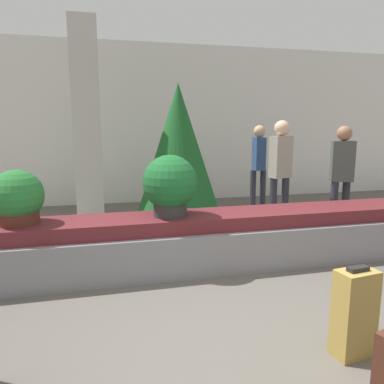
{
  "coord_description": "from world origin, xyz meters",
  "views": [
    {
      "loc": [
        -0.97,
        -2.21,
        1.58
      ],
      "look_at": [
        0.0,
        1.71,
        0.86
      ],
      "focal_mm": 35.0,
      "sensor_mm": 36.0,
      "label": 1
    }
  ],
  "objects_px": {
    "suitcase_4": "(354,313)",
    "potted_plant_1": "(17,199)",
    "pillar": "(87,124)",
    "traveler_0": "(280,165)",
    "potted_plant_0": "(170,185)",
    "traveler_2": "(259,161)",
    "traveler_1": "(342,170)",
    "decorated_tree": "(178,151)"
  },
  "relations": [
    {
      "from": "pillar",
      "to": "suitcase_4",
      "type": "bearing_deg",
      "value": -66.36
    },
    {
      "from": "potted_plant_1",
      "to": "decorated_tree",
      "type": "relative_size",
      "value": 0.25
    },
    {
      "from": "traveler_0",
      "to": "decorated_tree",
      "type": "height_order",
      "value": "decorated_tree"
    },
    {
      "from": "potted_plant_0",
      "to": "decorated_tree",
      "type": "distance_m",
      "value": 1.83
    },
    {
      "from": "pillar",
      "to": "traveler_0",
      "type": "height_order",
      "value": "pillar"
    },
    {
      "from": "potted_plant_0",
      "to": "traveler_0",
      "type": "height_order",
      "value": "traveler_0"
    },
    {
      "from": "traveler_0",
      "to": "traveler_2",
      "type": "bearing_deg",
      "value": -116.04
    },
    {
      "from": "traveler_0",
      "to": "traveler_1",
      "type": "height_order",
      "value": "traveler_0"
    },
    {
      "from": "traveler_2",
      "to": "traveler_0",
      "type": "bearing_deg",
      "value": 178.66
    },
    {
      "from": "traveler_2",
      "to": "decorated_tree",
      "type": "height_order",
      "value": "decorated_tree"
    },
    {
      "from": "traveler_1",
      "to": "decorated_tree",
      "type": "height_order",
      "value": "decorated_tree"
    },
    {
      "from": "potted_plant_0",
      "to": "potted_plant_1",
      "type": "distance_m",
      "value": 1.53
    },
    {
      "from": "traveler_1",
      "to": "traveler_2",
      "type": "bearing_deg",
      "value": -46.92
    },
    {
      "from": "suitcase_4",
      "to": "traveler_0",
      "type": "distance_m",
      "value": 3.36
    },
    {
      "from": "potted_plant_0",
      "to": "decorated_tree",
      "type": "bearing_deg",
      "value": 75.28
    },
    {
      "from": "suitcase_4",
      "to": "traveler_2",
      "type": "distance_m",
      "value": 4.62
    },
    {
      "from": "pillar",
      "to": "potted_plant_1",
      "type": "distance_m",
      "value": 2.47
    },
    {
      "from": "potted_plant_0",
      "to": "traveler_2",
      "type": "distance_m",
      "value": 3.33
    },
    {
      "from": "traveler_2",
      "to": "potted_plant_0",
      "type": "bearing_deg",
      "value": 147.72
    },
    {
      "from": "traveler_1",
      "to": "decorated_tree",
      "type": "xyz_separation_m",
      "value": [
        -2.31,
        0.82,
        0.27
      ]
    },
    {
      "from": "traveler_0",
      "to": "traveler_2",
      "type": "xyz_separation_m",
      "value": [
        0.21,
        1.27,
        -0.05
      ]
    },
    {
      "from": "suitcase_4",
      "to": "potted_plant_1",
      "type": "relative_size",
      "value": 1.19
    },
    {
      "from": "suitcase_4",
      "to": "potted_plant_1",
      "type": "distance_m",
      "value": 3.16
    },
    {
      "from": "traveler_2",
      "to": "pillar",
      "type": "bearing_deg",
      "value": 102.4
    },
    {
      "from": "pillar",
      "to": "traveler_0",
      "type": "distance_m",
      "value": 3.08
    },
    {
      "from": "suitcase_4",
      "to": "potted_plant_0",
      "type": "bearing_deg",
      "value": 108.91
    },
    {
      "from": "pillar",
      "to": "traveler_1",
      "type": "xyz_separation_m",
      "value": [
        3.67,
        -1.37,
        -0.67
      ]
    },
    {
      "from": "traveler_0",
      "to": "suitcase_4",
      "type": "bearing_deg",
      "value": 55.36
    },
    {
      "from": "potted_plant_1",
      "to": "traveler_1",
      "type": "height_order",
      "value": "traveler_1"
    },
    {
      "from": "pillar",
      "to": "potted_plant_0",
      "type": "relative_size",
      "value": 4.82
    },
    {
      "from": "pillar",
      "to": "potted_plant_0",
      "type": "height_order",
      "value": "pillar"
    },
    {
      "from": "traveler_1",
      "to": "traveler_0",
      "type": "bearing_deg",
      "value": -0.12
    },
    {
      "from": "traveler_1",
      "to": "traveler_2",
      "type": "relative_size",
      "value": 1.0
    },
    {
      "from": "pillar",
      "to": "potted_plant_1",
      "type": "xyz_separation_m",
      "value": [
        -0.64,
        -2.27,
        -0.73
      ]
    },
    {
      "from": "pillar",
      "to": "potted_plant_0",
      "type": "distance_m",
      "value": 2.56
    },
    {
      "from": "suitcase_4",
      "to": "decorated_tree",
      "type": "relative_size",
      "value": 0.29
    },
    {
      "from": "suitcase_4",
      "to": "traveler_0",
      "type": "height_order",
      "value": "traveler_0"
    },
    {
      "from": "traveler_1",
      "to": "decorated_tree",
      "type": "bearing_deg",
      "value": 2.38
    },
    {
      "from": "potted_plant_0",
      "to": "traveler_2",
      "type": "xyz_separation_m",
      "value": [
        2.15,
        2.54,
        -0.01
      ]
    },
    {
      "from": "traveler_2",
      "to": "potted_plant_1",
      "type": "bearing_deg",
      "value": 132.18
    },
    {
      "from": "pillar",
      "to": "suitcase_4",
      "type": "height_order",
      "value": "pillar"
    },
    {
      "from": "pillar",
      "to": "traveler_2",
      "type": "relative_size",
      "value": 2.02
    }
  ]
}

